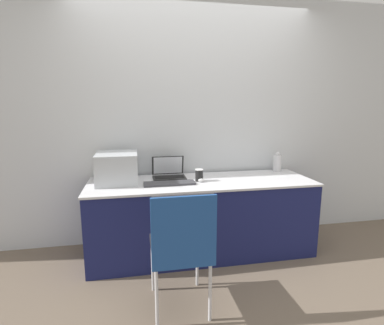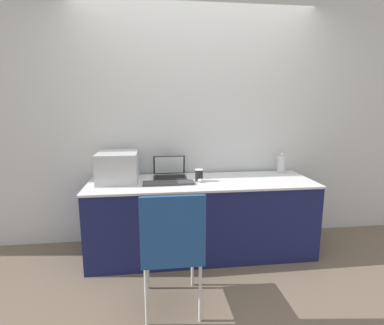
{
  "view_description": "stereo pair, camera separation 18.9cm",
  "coord_description": "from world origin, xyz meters",
  "px_view_note": "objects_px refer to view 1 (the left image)",
  "views": [
    {
      "loc": [
        -0.64,
        -2.44,
        1.48
      ],
      "look_at": [
        -0.09,
        0.38,
        0.93
      ],
      "focal_mm": 28.0,
      "sensor_mm": 36.0,
      "label": 1
    },
    {
      "loc": [
        -0.45,
        -2.47,
        1.48
      ],
      "look_at": [
        -0.09,
        0.38,
        0.93
      ],
      "focal_mm": 28.0,
      "sensor_mm": 36.0,
      "label": 2
    }
  ],
  "objects_px": {
    "coffee_cup": "(199,175)",
    "mouse": "(201,180)",
    "printer": "(117,167)",
    "chair": "(181,240)",
    "metal_pitcher": "(277,162)",
    "external_keyboard": "(170,183)",
    "laptop_left": "(169,173)"
  },
  "relations": [
    {
      "from": "chair",
      "to": "metal_pitcher",
      "type": "bearing_deg",
      "value": 42.58
    },
    {
      "from": "external_keyboard",
      "to": "mouse",
      "type": "bearing_deg",
      "value": 3.38
    },
    {
      "from": "printer",
      "to": "mouse",
      "type": "bearing_deg",
      "value": -10.6
    },
    {
      "from": "laptop_left",
      "to": "chair",
      "type": "bearing_deg",
      "value": -92.29
    },
    {
      "from": "metal_pitcher",
      "to": "chair",
      "type": "bearing_deg",
      "value": -137.42
    },
    {
      "from": "chair",
      "to": "printer",
      "type": "bearing_deg",
      "value": 114.67
    },
    {
      "from": "chair",
      "to": "coffee_cup",
      "type": "bearing_deg",
      "value": 70.57
    },
    {
      "from": "coffee_cup",
      "to": "chair",
      "type": "bearing_deg",
      "value": -109.43
    },
    {
      "from": "mouse",
      "to": "printer",
      "type": "bearing_deg",
      "value": 169.4
    },
    {
      "from": "mouse",
      "to": "metal_pitcher",
      "type": "height_order",
      "value": "metal_pitcher"
    },
    {
      "from": "printer",
      "to": "coffee_cup",
      "type": "xyz_separation_m",
      "value": [
        0.78,
        -0.09,
        -0.1
      ]
    },
    {
      "from": "printer",
      "to": "mouse",
      "type": "xyz_separation_m",
      "value": [
        0.79,
        -0.15,
        -0.14
      ]
    },
    {
      "from": "mouse",
      "to": "chair",
      "type": "height_order",
      "value": "chair"
    },
    {
      "from": "laptop_left",
      "to": "mouse",
      "type": "distance_m",
      "value": 0.37
    },
    {
      "from": "coffee_cup",
      "to": "mouse",
      "type": "distance_m",
      "value": 0.07
    },
    {
      "from": "metal_pitcher",
      "to": "laptop_left",
      "type": "bearing_deg",
      "value": -176.47
    },
    {
      "from": "external_keyboard",
      "to": "chair",
      "type": "distance_m",
      "value": 0.86
    },
    {
      "from": "external_keyboard",
      "to": "mouse",
      "type": "xyz_separation_m",
      "value": [
        0.31,
        0.02,
        0.01
      ]
    },
    {
      "from": "printer",
      "to": "external_keyboard",
      "type": "height_order",
      "value": "printer"
    },
    {
      "from": "external_keyboard",
      "to": "metal_pitcher",
      "type": "relative_size",
      "value": 2.16
    },
    {
      "from": "external_keyboard",
      "to": "coffee_cup",
      "type": "xyz_separation_m",
      "value": [
        0.3,
        0.07,
        0.05
      ]
    },
    {
      "from": "mouse",
      "to": "metal_pitcher",
      "type": "xyz_separation_m",
      "value": [
        0.95,
        0.32,
        0.08
      ]
    },
    {
      "from": "metal_pitcher",
      "to": "chair",
      "type": "relative_size",
      "value": 0.24
    },
    {
      "from": "coffee_cup",
      "to": "laptop_left",
      "type": "bearing_deg",
      "value": 146.15
    },
    {
      "from": "external_keyboard",
      "to": "laptop_left",
      "type": "bearing_deg",
      "value": 84.75
    },
    {
      "from": "laptop_left",
      "to": "external_keyboard",
      "type": "bearing_deg",
      "value": -95.25
    },
    {
      "from": "printer",
      "to": "chair",
      "type": "bearing_deg",
      "value": -65.33
    },
    {
      "from": "external_keyboard",
      "to": "chair",
      "type": "xyz_separation_m",
      "value": [
        -0.02,
        -0.84,
        -0.18
      ]
    },
    {
      "from": "printer",
      "to": "mouse",
      "type": "relative_size",
      "value": 7.06
    },
    {
      "from": "mouse",
      "to": "metal_pitcher",
      "type": "bearing_deg",
      "value": 18.51
    },
    {
      "from": "printer",
      "to": "laptop_left",
      "type": "height_order",
      "value": "printer"
    },
    {
      "from": "coffee_cup",
      "to": "chair",
      "type": "relative_size",
      "value": 0.13
    }
  ]
}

